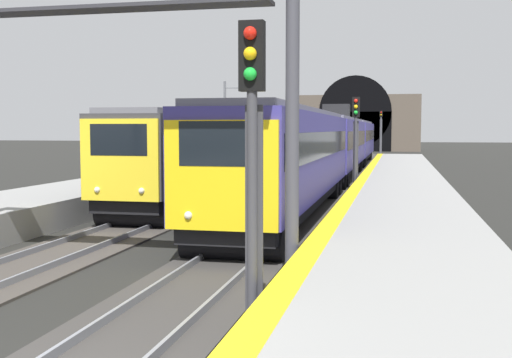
{
  "coord_description": "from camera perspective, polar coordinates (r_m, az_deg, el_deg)",
  "views": [
    {
      "loc": [
        -6.29,
        -4.07,
        3.35
      ],
      "look_at": [
        10.14,
        -0.39,
        2.02
      ],
      "focal_mm": 44.6,
      "sensor_mm": 36.0,
      "label": 1
    }
  ],
  "objects": [
    {
      "name": "platform_right_edge_strip",
      "position": [
        6.93,
        -2.1,
        -15.61
      ],
      "size": [
        112.0,
        0.5,
        0.01
      ],
      "primitive_type": "cube",
      "color": "yellow",
      "rests_on": "platform_right"
    },
    {
      "name": "tunnel_portal",
      "position": [
        97.25,
        8.89,
        5.0
      ],
      "size": [
        2.17,
        19.19,
        11.29
      ],
      "color": "#51473D",
      "rests_on": "ground_plane"
    },
    {
      "name": "train_main_approaching",
      "position": [
        42.94,
        7.19,
        3.11
      ],
      "size": [
        56.92,
        2.94,
        4.99
      ],
      "rotation": [
        0.0,
        0.0,
        3.14
      ],
      "color": "navy",
      "rests_on": "ground_plane"
    },
    {
      "name": "catenary_mast_far",
      "position": [
        57.86,
        -2.77,
        5.08
      ],
      "size": [
        0.22,
        2.05,
        7.64
      ],
      "color": "#595B60",
      "rests_on": "ground_plane"
    },
    {
      "name": "railway_signal_mid",
      "position": [
        33.52,
        8.93,
        3.93
      ],
      "size": [
        0.39,
        0.38,
        5.0
      ],
      "rotation": [
        0.0,
        0.0,
        3.14
      ],
      "color": "#38383D",
      "rests_on": "ground_plane"
    },
    {
      "name": "train_adjacent_platform",
      "position": [
        38.84,
        -0.32,
        3.03
      ],
      "size": [
        38.15,
        2.82,
        4.95
      ],
      "rotation": [
        0.0,
        0.0,
        3.14
      ],
      "color": "#333338",
      "rests_on": "ground_plane"
    },
    {
      "name": "railway_signal_far",
      "position": [
        81.8,
        11.14,
        4.37
      ],
      "size": [
        0.39,
        0.38,
        5.62
      ],
      "rotation": [
        0.0,
        0.0,
        3.14
      ],
      "color": "#4C4C54",
      "rests_on": "ground_plane"
    },
    {
      "name": "railway_signal_near",
      "position": [
        9.68,
        -0.34,
        2.55
      ],
      "size": [
        0.39,
        0.38,
        4.97
      ],
      "rotation": [
        0.0,
        0.0,
        3.14
      ],
      "color": "#38383D",
      "rests_on": "ground_plane"
    },
    {
      "name": "overhead_signal_gantry",
      "position": [
        14.41,
        -14.08,
        11.43
      ],
      "size": [
        0.7,
        8.83,
        6.72
      ],
      "color": "#3F3F47",
      "rests_on": "ground_plane"
    }
  ]
}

